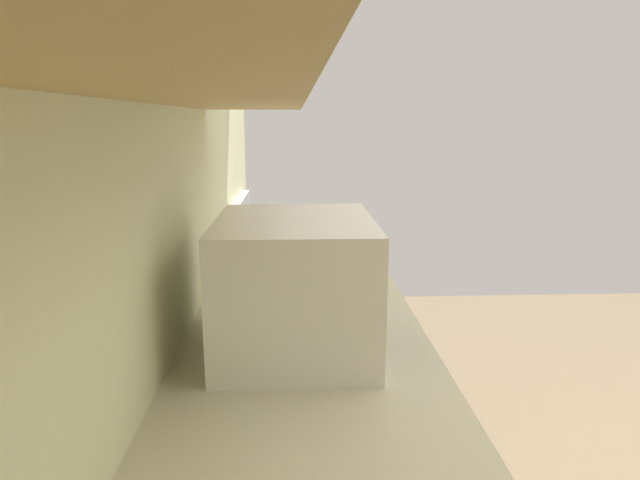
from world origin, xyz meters
The scene contains 4 objects.
wall_back centered at (0.00, 1.74, 1.34)m, with size 4.01×0.12×2.67m, color beige.
oven_range centered at (1.49, 1.35, 0.47)m, with size 0.63×0.68×1.08m.
microwave centered at (0.06, 1.38, 1.07)m, with size 0.47×0.39×0.33m.
bowl centered at (0.74, 1.30, 0.93)m, with size 0.15×0.15×0.05m.
Camera 1 is at (-1.24, 1.38, 1.47)m, focal length 30.46 mm.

